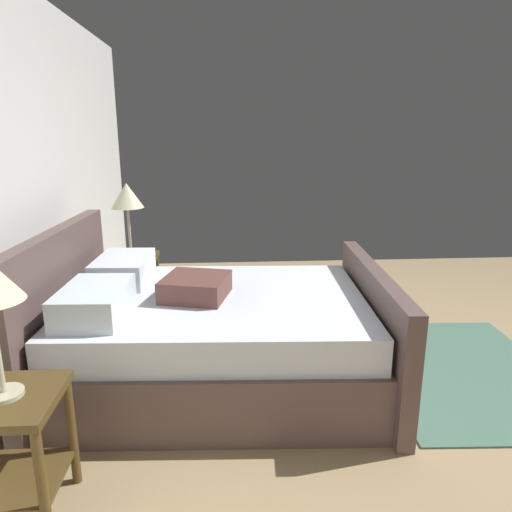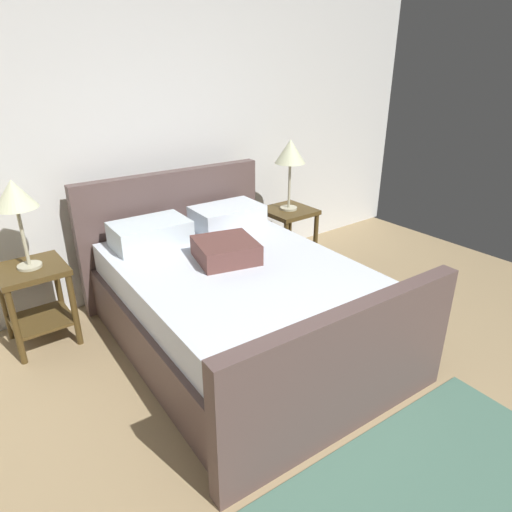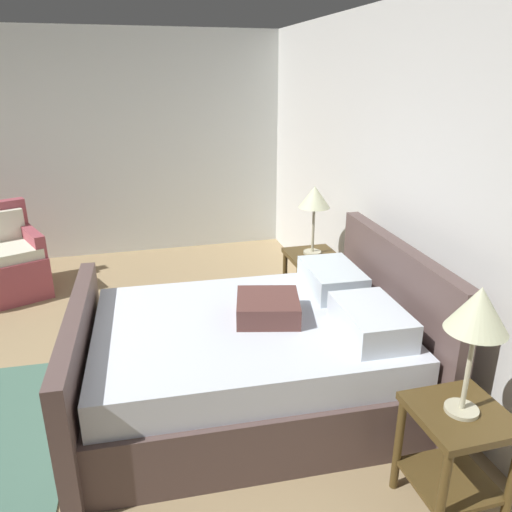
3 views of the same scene
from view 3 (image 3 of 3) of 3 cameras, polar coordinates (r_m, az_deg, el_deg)
wall_back at (r=3.62m, az=18.60°, el=6.32°), size 6.48×0.12×2.62m
wall_side_left at (r=6.34m, az=-26.46°, el=10.91°), size 0.12×6.39×2.62m
bed at (r=3.36m, az=-0.35°, el=-11.50°), size 1.72×2.25×1.07m
nightstand_right at (r=2.78m, az=22.02°, el=-19.51°), size 0.44×0.44×0.60m
table_lamp_right at (r=2.41m, az=24.27°, el=-6.04°), size 0.28×0.28×0.65m
nightstand_left at (r=4.54m, az=6.41°, el=-2.03°), size 0.44×0.44×0.60m
table_lamp_left at (r=4.32m, az=6.77°, el=6.52°), size 0.27×0.27×0.61m
armchair at (r=5.56m, az=-27.38°, el=-0.60°), size 0.95×0.95×0.90m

